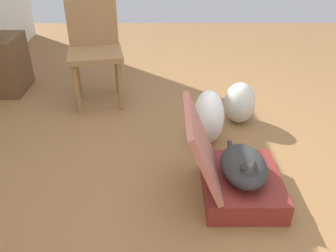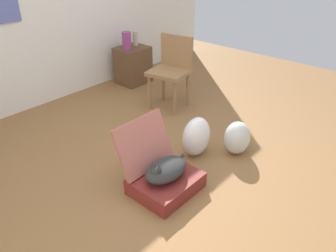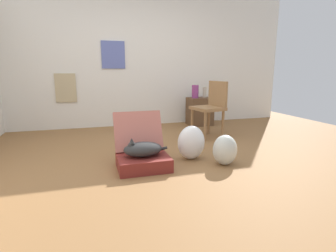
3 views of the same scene
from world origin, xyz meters
name	(u,v)px [view 3 (image 3 of 3)]	position (x,y,z in m)	size (l,w,h in m)	color
ground_plane	(168,158)	(0.00, 0.00, 0.00)	(7.68, 7.68, 0.00)	olive
wall_back	(135,60)	(0.00, 2.26, 1.30)	(6.40, 0.15, 2.60)	silver
suitcase_base	(143,162)	(-0.37, -0.25, 0.07)	(0.57, 0.48, 0.15)	maroon
suitcase_lid	(138,131)	(-0.37, 0.01, 0.37)	(0.57, 0.48, 0.04)	#B26356
cat	(142,149)	(-0.38, -0.25, 0.23)	(0.51, 0.28, 0.21)	#2D2D2D
plastic_bag_white	(191,143)	(0.27, -0.10, 0.21)	(0.34, 0.24, 0.42)	white
plastic_bag_clear	(225,150)	(0.57, -0.40, 0.18)	(0.28, 0.26, 0.36)	silver
side_table	(200,111)	(1.21, 1.85, 0.28)	(0.46, 0.40, 0.55)	brown
vase_tall	(195,92)	(1.10, 1.83, 0.68)	(0.13, 0.13, 0.25)	#8C387A
vase_short	(205,92)	(1.33, 1.89, 0.66)	(0.08, 0.08, 0.21)	#B7AD99
chair	(211,106)	(0.99, 0.87, 0.52)	(0.51, 0.55, 0.92)	olive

